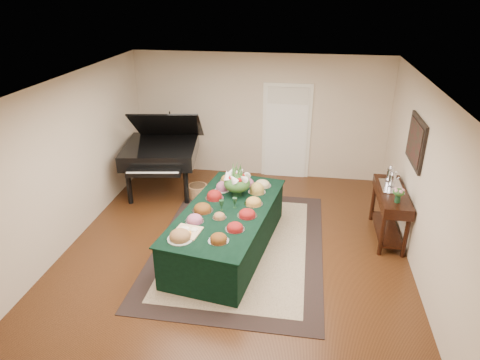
% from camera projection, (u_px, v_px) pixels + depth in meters
% --- Properties ---
extents(ground, '(6.00, 6.00, 0.00)m').
position_uv_depth(ground, '(237.00, 244.00, 7.18)').
color(ground, black).
rests_on(ground, ground).
extents(area_rug, '(2.73, 3.82, 0.01)m').
position_uv_depth(area_rug, '(240.00, 245.00, 7.15)').
color(area_rug, black).
rests_on(area_rug, ground).
extents(kitchen_doorway, '(1.05, 0.07, 2.10)m').
position_uv_depth(kitchen_doorway, '(286.00, 133.00, 9.33)').
color(kitchen_doorway, white).
rests_on(kitchen_doorway, ground).
extents(buffet_table, '(1.68, 2.88, 0.75)m').
position_uv_depth(buffet_table, '(227.00, 229.00, 6.90)').
color(buffet_table, black).
rests_on(buffet_table, ground).
extents(food_platters, '(1.27, 2.30, 0.14)m').
position_uv_depth(food_platters, '(227.00, 204.00, 6.79)').
color(food_platters, '#B2BCB3').
rests_on(food_platters, buffet_table).
extents(cutting_board, '(0.42, 0.42, 0.10)m').
position_uv_depth(cutting_board, '(188.00, 230.00, 6.11)').
color(cutting_board, tan).
rests_on(cutting_board, buffet_table).
extents(green_goblets, '(0.27, 0.19, 0.18)m').
position_uv_depth(green_goblets, '(228.00, 204.00, 6.71)').
color(green_goblets, '#15351D').
rests_on(green_goblets, buffet_table).
extents(floral_centerpiece, '(0.46, 0.46, 0.46)m').
position_uv_depth(floral_centerpiece, '(237.00, 180.00, 7.09)').
color(floral_centerpiece, '#15351D').
rests_on(floral_centerpiece, buffet_table).
extents(grand_piano, '(1.71, 1.91, 1.76)m').
position_uv_depth(grand_piano, '(161.00, 151.00, 8.70)').
color(grand_piano, black).
rests_on(grand_piano, ground).
extents(wicker_basket, '(0.40, 0.40, 0.25)m').
position_uv_depth(wicker_basket, '(198.00, 191.00, 8.74)').
color(wicker_basket, '#96663C').
rests_on(wicker_basket, ground).
extents(mahogany_sideboard, '(0.45, 1.36, 0.88)m').
position_uv_depth(mahogany_sideboard, '(391.00, 201.00, 7.11)').
color(mahogany_sideboard, black).
rests_on(mahogany_sideboard, ground).
extents(tea_service, '(0.34, 0.58, 0.30)m').
position_uv_depth(tea_service, '(391.00, 178.00, 7.22)').
color(tea_service, silver).
rests_on(tea_service, mahogany_sideboard).
extents(pink_bouquet, '(0.20, 0.20, 0.25)m').
position_uv_depth(pink_bouquet, '(399.00, 193.00, 6.60)').
color(pink_bouquet, '#15351D').
rests_on(pink_bouquet, mahogany_sideboard).
extents(wall_painting, '(0.05, 0.95, 0.75)m').
position_uv_depth(wall_painting, '(416.00, 142.00, 6.64)').
color(wall_painting, black).
rests_on(wall_painting, ground).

